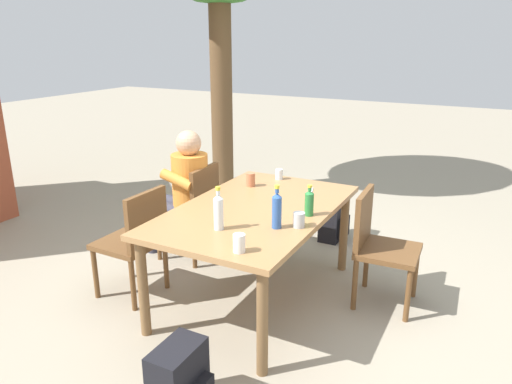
% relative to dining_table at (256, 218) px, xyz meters
% --- Properties ---
extents(ground_plane, '(24.00, 24.00, 0.00)m').
position_rel_dining_table_xyz_m(ground_plane, '(0.00, 0.00, -0.67)').
color(ground_plane, gray).
extents(dining_table, '(1.71, 1.05, 0.75)m').
position_rel_dining_table_xyz_m(dining_table, '(0.00, 0.00, 0.00)').
color(dining_table, '#A37547').
rests_on(dining_table, ground_plane).
extents(chair_far_right, '(0.45, 0.45, 0.87)m').
position_rel_dining_table_xyz_m(chair_far_right, '(0.39, 0.82, -0.18)').
color(chair_far_right, brown).
rests_on(chair_far_right, ground_plane).
extents(chair_near_right, '(0.46, 0.46, 0.87)m').
position_rel_dining_table_xyz_m(chair_near_right, '(0.38, -0.82, -0.18)').
color(chair_near_right, brown).
rests_on(chair_near_right, ground_plane).
extents(chair_far_left, '(0.45, 0.45, 0.87)m').
position_rel_dining_table_xyz_m(chair_far_left, '(-0.39, 0.82, -0.18)').
color(chair_far_left, brown).
rests_on(chair_far_left, ground_plane).
extents(person_in_white_shirt, '(0.47, 0.61, 1.18)m').
position_rel_dining_table_xyz_m(person_in_white_shirt, '(0.38, 0.93, -0.01)').
color(person_in_white_shirt, orange).
rests_on(person_in_white_shirt, ground_plane).
extents(bottle_clear, '(0.06, 0.06, 0.29)m').
position_rel_dining_table_xyz_m(bottle_clear, '(-0.48, 0.02, 0.21)').
color(bottle_clear, white).
rests_on(bottle_clear, dining_table).
extents(bottle_blue, '(0.06, 0.06, 0.29)m').
position_rel_dining_table_xyz_m(bottle_blue, '(-0.28, -0.30, 0.21)').
color(bottle_blue, '#2D56A3').
rests_on(bottle_blue, dining_table).
extents(bottle_green, '(0.06, 0.06, 0.22)m').
position_rel_dining_table_xyz_m(bottle_green, '(0.03, -0.40, 0.18)').
color(bottle_green, '#287A38').
rests_on(bottle_green, dining_table).
extents(cup_glass, '(0.06, 0.06, 0.09)m').
position_rel_dining_table_xyz_m(cup_glass, '(0.74, 0.16, 0.13)').
color(cup_glass, silver).
rests_on(cup_glass, dining_table).
extents(cup_terracotta, '(0.08, 0.08, 0.11)m').
position_rel_dining_table_xyz_m(cup_terracotta, '(0.45, 0.28, 0.14)').
color(cup_terracotta, '#BC6B47').
rests_on(cup_terracotta, dining_table).
extents(cup_white, '(0.07, 0.07, 0.11)m').
position_rel_dining_table_xyz_m(cup_white, '(-0.72, -0.26, 0.14)').
color(cup_white, white).
rests_on(cup_white, dining_table).
extents(cup_steel, '(0.08, 0.08, 0.10)m').
position_rel_dining_table_xyz_m(cup_steel, '(-0.20, -0.42, 0.13)').
color(cup_steel, '#B2B7BC').
rests_on(cup_steel, dining_table).
extents(table_knife, '(0.24, 0.09, 0.01)m').
position_rel_dining_table_xyz_m(table_knife, '(0.49, -0.23, 0.08)').
color(table_knife, silver).
rests_on(table_knife, dining_table).
extents(backpack_by_near_side, '(0.28, 0.25, 0.47)m').
position_rel_dining_table_xyz_m(backpack_by_near_side, '(1.36, -0.16, -0.44)').
color(backpack_by_near_side, black).
rests_on(backpack_by_near_side, ground_plane).
extents(backpack_by_far_side, '(0.32, 0.25, 0.40)m').
position_rel_dining_table_xyz_m(backpack_by_far_side, '(-1.25, -0.19, -0.47)').
color(backpack_by_far_side, black).
rests_on(backpack_by_far_side, ground_plane).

